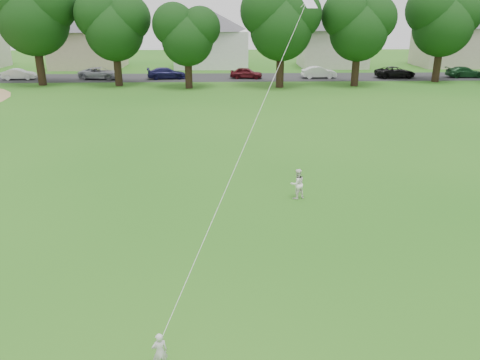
{
  "coord_description": "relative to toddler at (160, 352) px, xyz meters",
  "views": [
    {
      "loc": [
        1.58,
        -11.67,
        7.33
      ],
      "look_at": [
        2.05,
        2.0,
        2.3
      ],
      "focal_mm": 35.0,
      "sensor_mm": 36.0,
      "label": 1
    }
  ],
  "objects": [
    {
      "name": "older_boy",
      "position": [
        4.37,
        9.54,
        0.18
      ],
      "size": [
        0.76,
        0.68,
        1.27
      ],
      "primitive_type": "imported",
      "rotation": [
        0.0,
        0.0,
        3.54
      ],
      "color": "white",
      "rests_on": "ground"
    },
    {
      "name": "tree_row",
      "position": [
        0.52,
        39.82,
        5.76
      ],
      "size": [
        83.79,
        9.14,
        11.07
      ],
      "color": "black",
      "rests_on": "ground"
    },
    {
      "name": "kite",
      "position": [
        2.32,
        5.37,
        3.7
      ],
      "size": [
        2.81,
        5.83,
        13.63
      ],
      "color": "white",
      "rests_on": "ground"
    },
    {
      "name": "street",
      "position": [
        -0.15,
        45.54,
        -0.45
      ],
      "size": [
        90.0,
        7.0,
        0.01
      ],
      "primitive_type": "cube",
      "color": "#2D2D30",
      "rests_on": "ground"
    },
    {
      "name": "parked_cars",
      "position": [
        4.24,
        44.54,
        0.17
      ],
      "size": [
        70.24,
        2.64,
        1.27
      ],
      "color": "black",
      "rests_on": "ground"
    },
    {
      "name": "toddler",
      "position": [
        0.0,
        0.0,
        0.0
      ],
      "size": [
        0.39,
        0.32,
        0.92
      ],
      "primitive_type": "imported",
      "rotation": [
        0.0,
        0.0,
        3.48
      ],
      "color": "silver",
      "rests_on": "ground"
    },
    {
      "name": "ground",
      "position": [
        -0.15,
        3.54,
        -0.46
      ],
      "size": [
        160.0,
        160.0,
        0.0
      ],
      "primitive_type": "plane",
      "color": "#206015",
      "rests_on": "ground"
    },
    {
      "name": "house_row",
      "position": [
        -0.23,
        55.54,
        3.92
      ],
      "size": [
        76.52,
        13.53,
        9.05
      ],
      "color": "beige",
      "rests_on": "ground"
    }
  ]
}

